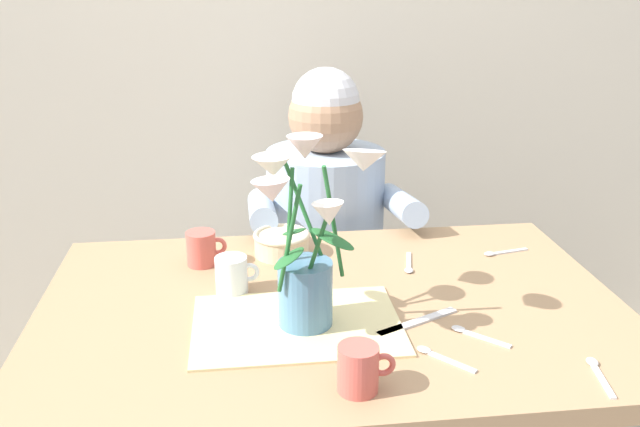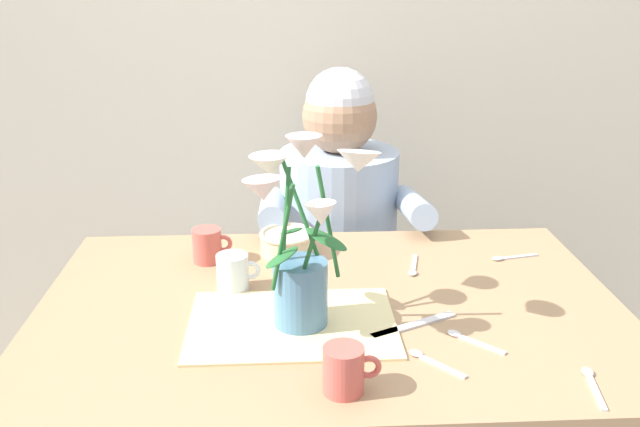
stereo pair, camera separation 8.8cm
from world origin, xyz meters
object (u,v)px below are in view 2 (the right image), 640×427
Objects in this scene: ceramic_bowl at (288,242)px; dinner_knife at (414,325)px; tea_cup at (233,272)px; seated_person at (338,261)px; ceramic_mug at (346,370)px; flower_vase at (302,244)px; coffee_cup at (208,245)px.

dinner_knife is (0.24, -0.37, -0.03)m from ceramic_bowl.
tea_cup is (-0.12, -0.19, 0.01)m from ceramic_bowl.
ceramic_bowl is 1.46× the size of tea_cup.
tea_cup reaches higher than ceramic_bowl.
tea_cup reaches higher than dinner_knife.
dinner_knife is (0.09, -0.72, 0.18)m from seated_person.
ceramic_mug is (0.21, -0.38, 0.00)m from tea_cup.
dinner_knife is 0.26m from ceramic_mug.
ceramic_bowl is at bearing 94.21° from flower_vase.
seated_person reaches higher than tea_cup.
seated_person is 0.43m from ceramic_bowl.
coffee_cup is (-0.43, 0.33, 0.04)m from dinner_knife.
seated_person reaches higher than ceramic_mug.
dinner_knife is 2.04× the size of coffee_cup.
dinner_knife is at bearing -37.95° from coffee_cup.
ceramic_mug is at bearing -62.75° from coffee_cup.
seated_person is 0.64m from tea_cup.
coffee_cup is at bearing 117.25° from ceramic_mug.
ceramic_mug is (0.09, -0.57, 0.01)m from ceramic_bowl.
flower_vase is 0.27m from ceramic_mug.
ceramic_bowl is 0.72× the size of dinner_knife.
tea_cup and ceramic_mug have the same top height.
coffee_cup and ceramic_mug have the same top height.
ceramic_bowl is 0.19m from coffee_cup.
ceramic_bowl is 0.58m from ceramic_mug.
dinner_knife is at bearing -5.56° from flower_vase.
ceramic_mug reaches higher than dinner_knife.
tea_cup is 0.17m from coffee_cup.
flower_vase reaches higher than dinner_knife.
ceramic_mug is (-0.06, -0.92, 0.22)m from seated_person.
flower_vase is 2.62× the size of ceramic_bowl.
tea_cup is 1.00× the size of ceramic_mug.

